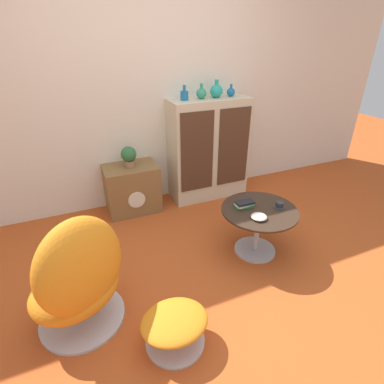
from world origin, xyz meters
TOP-DOWN VIEW (x-y plane):
  - ground_plane at (0.00, 0.00)m, footprint 12.00×12.00m
  - wall_back at (0.00, 1.69)m, footprint 6.40×0.06m
  - sideboard at (0.60, 1.47)m, footprint 0.91×0.38m
  - tv_console at (-0.33, 1.46)m, footprint 0.57×0.40m
  - egg_chair at (-0.99, 0.08)m, footprint 0.82×0.81m
  - ottoman at (-0.48, -0.30)m, footprint 0.43×0.39m
  - coffee_table at (0.52, 0.28)m, footprint 0.66×0.66m
  - vase_leftmost at (0.31, 1.47)m, footprint 0.08×0.08m
  - vase_inner_left at (0.51, 1.47)m, footprint 0.11×0.11m
  - vase_inner_right at (0.68, 1.47)m, footprint 0.14×0.14m
  - vase_rightmost at (0.86, 1.47)m, footprint 0.09×0.09m
  - potted_plant at (-0.33, 1.46)m, footprint 0.16×0.16m
  - teacup at (0.70, 0.25)m, footprint 0.11×0.11m
  - book_stack at (0.42, 0.37)m, footprint 0.17×0.11m
  - bowl at (0.43, 0.16)m, footprint 0.13×0.13m

SIDE VIEW (x-z plane):
  - ground_plane at x=0.00m, z-range 0.00..0.00m
  - ottoman at x=-0.48m, z-range 0.04..0.28m
  - tv_console at x=-0.33m, z-range 0.00..0.53m
  - coffee_table at x=0.52m, z-range 0.10..0.54m
  - egg_chair at x=-0.99m, z-range -0.03..0.84m
  - bowl at x=0.43m, z-range 0.45..0.48m
  - teacup at x=0.70m, z-range 0.44..0.49m
  - book_stack at x=0.42m, z-range 0.45..0.50m
  - sideboard at x=0.60m, z-range 0.00..1.17m
  - potted_plant at x=-0.33m, z-range 0.54..0.76m
  - vase_rightmost at x=0.86m, z-range 1.15..1.28m
  - vase_leftmost at x=0.31m, z-range 1.14..1.30m
  - vase_inner_left at x=0.51m, z-range 1.15..1.30m
  - vase_inner_right at x=0.68m, z-range 1.15..1.33m
  - wall_back at x=0.00m, z-range 0.00..2.60m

